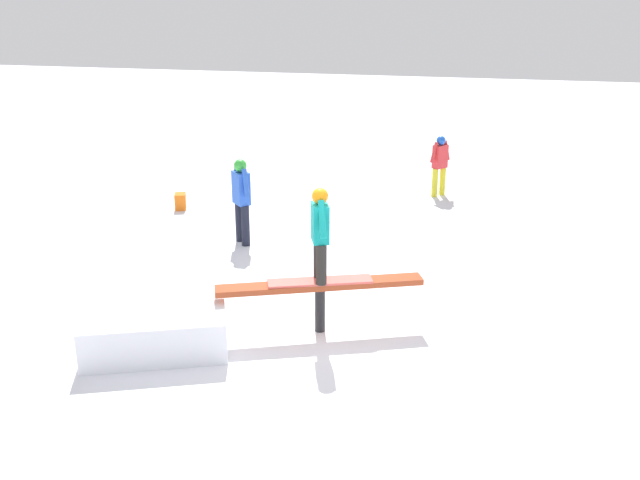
# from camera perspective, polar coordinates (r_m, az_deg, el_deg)

# --- Properties ---
(ground_plane) EXTENTS (60.00, 60.00, 0.00)m
(ground_plane) POSITION_cam_1_polar(r_m,az_deg,el_deg) (9.84, 0.00, -7.25)
(ground_plane) COLOR white
(rail_feature) EXTENTS (2.69, 1.34, 0.72)m
(rail_feature) POSITION_cam_1_polar(r_m,az_deg,el_deg) (9.58, 0.00, -3.95)
(rail_feature) COLOR black
(rail_feature) RESTS_ON ground
(snow_kicker_ramp) EXTENTS (2.24, 2.08, 0.54)m
(snow_kicker_ramp) POSITION_cam_1_polar(r_m,az_deg,el_deg) (9.66, -12.95, -6.55)
(snow_kicker_ramp) COLOR white
(snow_kicker_ramp) RESTS_ON ground
(main_rider_on_rail) EXTENTS (1.41, 0.77, 1.31)m
(main_rider_on_rail) POSITION_cam_1_polar(r_m,az_deg,el_deg) (9.31, 0.00, 0.23)
(main_rider_on_rail) COLOR #E75D52
(main_rider_on_rail) RESTS_ON rail_feature
(bystander_red) EXTENTS (0.44, 0.51, 1.36)m
(bystander_red) POSITION_cam_1_polar(r_m,az_deg,el_deg) (16.16, 9.56, 6.13)
(bystander_red) COLOR gold
(bystander_red) RESTS_ON ground
(bystander_blue) EXTENTS (0.51, 0.55, 1.57)m
(bystander_blue) POSITION_cam_1_polar(r_m,az_deg,el_deg) (12.92, -6.30, 3.46)
(bystander_blue) COLOR black
(bystander_blue) RESTS_ON ground
(backpack_on_snow) EXTENTS (0.31, 0.36, 0.34)m
(backpack_on_snow) POSITION_cam_1_polar(r_m,az_deg,el_deg) (15.37, -11.11, 3.05)
(backpack_on_snow) COLOR orange
(backpack_on_snow) RESTS_ON ground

